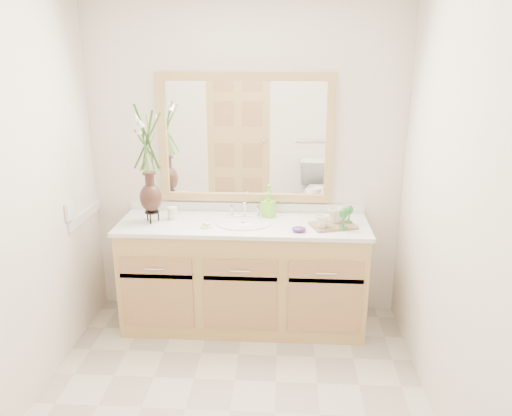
# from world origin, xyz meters

# --- Properties ---
(floor) EXTENTS (2.60, 2.60, 0.00)m
(floor) POSITION_xyz_m (0.00, 0.00, 0.00)
(floor) COLOR beige
(floor) RESTS_ON ground
(wall_back) EXTENTS (2.40, 0.02, 2.40)m
(wall_back) POSITION_xyz_m (0.00, 1.30, 1.20)
(wall_back) COLOR white
(wall_back) RESTS_ON floor
(wall_front) EXTENTS (2.40, 0.02, 2.40)m
(wall_front) POSITION_xyz_m (0.00, -1.30, 1.20)
(wall_front) COLOR white
(wall_front) RESTS_ON floor
(wall_left) EXTENTS (0.02, 2.60, 2.40)m
(wall_left) POSITION_xyz_m (-1.20, 0.00, 1.20)
(wall_left) COLOR white
(wall_left) RESTS_ON floor
(wall_right) EXTENTS (0.02, 2.60, 2.40)m
(wall_right) POSITION_xyz_m (1.20, 0.00, 1.20)
(wall_right) COLOR white
(wall_right) RESTS_ON floor
(vanity) EXTENTS (1.80, 0.55, 0.80)m
(vanity) POSITION_xyz_m (0.00, 1.01, 0.40)
(vanity) COLOR tan
(vanity) RESTS_ON floor
(counter) EXTENTS (1.84, 0.57, 0.03)m
(counter) POSITION_xyz_m (0.00, 1.01, 0.82)
(counter) COLOR white
(counter) RESTS_ON vanity
(sink) EXTENTS (0.38, 0.34, 0.23)m
(sink) POSITION_xyz_m (0.00, 1.00, 0.78)
(sink) COLOR white
(sink) RESTS_ON counter
(mirror) EXTENTS (1.32, 0.04, 0.97)m
(mirror) POSITION_xyz_m (0.00, 1.28, 1.41)
(mirror) COLOR white
(mirror) RESTS_ON wall_back
(switch_plate) EXTENTS (0.02, 0.12, 0.12)m
(switch_plate) POSITION_xyz_m (-1.19, 0.76, 0.98)
(switch_plate) COLOR white
(switch_plate) RESTS_ON wall_left
(flower_vase) EXTENTS (0.19, 0.19, 0.78)m
(flower_vase) POSITION_xyz_m (-0.67, 1.00, 1.36)
(flower_vase) COLOR black
(flower_vase) RESTS_ON counter
(tumbler) EXTENTS (0.07, 0.07, 0.09)m
(tumbler) POSITION_xyz_m (-0.54, 1.07, 0.88)
(tumbler) COLOR silver
(tumbler) RESTS_ON counter
(soap_dish) EXTENTS (0.10, 0.10, 0.03)m
(soap_dish) POSITION_xyz_m (-0.25, 0.91, 0.84)
(soap_dish) COLOR silver
(soap_dish) RESTS_ON counter
(soap_bottle) EXTENTS (0.10, 0.10, 0.17)m
(soap_bottle) POSITION_xyz_m (0.18, 1.17, 0.91)
(soap_bottle) COLOR #7EDF34
(soap_bottle) RESTS_ON counter
(purple_dish) EXTENTS (0.13, 0.11, 0.04)m
(purple_dish) POSITION_xyz_m (0.41, 0.85, 0.85)
(purple_dish) COLOR #4F246C
(purple_dish) RESTS_ON counter
(tray) EXTENTS (0.36, 0.29, 0.02)m
(tray) POSITION_xyz_m (0.66, 0.97, 0.84)
(tray) COLOR brown
(tray) RESTS_ON counter
(mug_left) EXTENTS (0.11, 0.10, 0.10)m
(mug_left) POSITION_xyz_m (0.57, 0.91, 0.89)
(mug_left) COLOR silver
(mug_left) RESTS_ON tray
(mug_right) EXTENTS (0.14, 0.14, 0.11)m
(mug_right) POSITION_xyz_m (0.67, 1.03, 0.90)
(mug_right) COLOR silver
(mug_right) RESTS_ON tray
(goblet_front) EXTENTS (0.07, 0.07, 0.15)m
(goblet_front) POSITION_xyz_m (0.72, 0.90, 0.95)
(goblet_front) COLOR #267428
(goblet_front) RESTS_ON tray
(goblet_back) EXTENTS (0.06, 0.06, 0.13)m
(goblet_back) POSITION_xyz_m (0.77, 1.03, 0.93)
(goblet_back) COLOR #267428
(goblet_back) RESTS_ON tray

